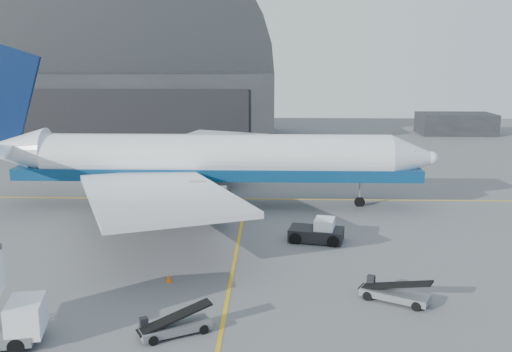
{
  "coord_description": "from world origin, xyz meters",
  "views": [
    {
      "loc": [
        2.76,
        -38.45,
        14.93
      ],
      "look_at": [
        1.32,
        10.63,
        4.5
      ],
      "focal_mm": 40.0,
      "sensor_mm": 36.0,
      "label": 1
    }
  ],
  "objects_px": {
    "airliner": "(198,160)",
    "belt_loader_b": "(394,293)",
    "belt_loader_a": "(174,326)",
    "pushback_tug": "(318,232)"
  },
  "relations": [
    {
      "from": "airliner",
      "to": "pushback_tug",
      "type": "bearing_deg",
      "value": -44.86
    },
    {
      "from": "belt_loader_a",
      "to": "belt_loader_b",
      "type": "bearing_deg",
      "value": -7.7
    },
    {
      "from": "belt_loader_a",
      "to": "pushback_tug",
      "type": "bearing_deg",
      "value": 33.1
    },
    {
      "from": "airliner",
      "to": "belt_loader_b",
      "type": "xyz_separation_m",
      "value": [
        15.05,
        -22.7,
        -4.18
      ]
    },
    {
      "from": "belt_loader_a",
      "to": "belt_loader_b",
      "type": "relative_size",
      "value": 0.94
    },
    {
      "from": "airliner",
      "to": "pushback_tug",
      "type": "distance_m",
      "value": 16.33
    },
    {
      "from": "airliner",
      "to": "belt_loader_b",
      "type": "distance_m",
      "value": 27.56
    },
    {
      "from": "pushback_tug",
      "to": "belt_loader_b",
      "type": "bearing_deg",
      "value": -59.13
    },
    {
      "from": "pushback_tug",
      "to": "airliner",
      "type": "bearing_deg",
      "value": 147.69
    },
    {
      "from": "belt_loader_a",
      "to": "belt_loader_b",
      "type": "height_order",
      "value": "belt_loader_b"
    }
  ]
}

